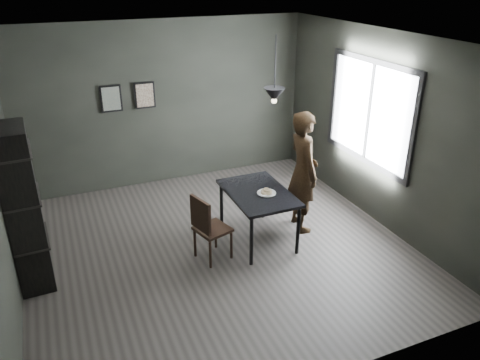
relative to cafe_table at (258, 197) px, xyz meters
name	(u,v)px	position (x,y,z in m)	size (l,w,h in m)	color
ground	(218,248)	(-0.60, 0.00, -0.67)	(5.00, 5.00, 0.00)	#34302D
back_wall	(166,104)	(-0.60, 2.50, 0.73)	(5.00, 0.10, 2.80)	black
ceiling	(213,39)	(-0.60, 0.00, 2.13)	(5.00, 5.00, 0.02)	silver
window_assembly	(369,112)	(1.87, 0.20, 0.93)	(0.04, 1.96, 1.56)	white
cafe_table	(258,197)	(0.00, 0.00, 0.00)	(0.80, 1.20, 0.75)	black
white_plate	(266,193)	(0.08, -0.10, 0.08)	(0.23, 0.23, 0.01)	white
donut_pile	(267,191)	(0.08, -0.10, 0.11)	(0.17, 0.17, 0.07)	beige
woman	(303,172)	(0.73, 0.08, 0.22)	(0.65, 0.43, 1.79)	black
wood_chair	(207,225)	(-0.82, -0.21, -0.14)	(0.50, 0.50, 0.93)	black
shelf_unit	(23,210)	(-2.92, 0.18, 0.33)	(0.38, 0.66, 1.99)	black
pendant_lamp	(274,95)	(0.25, 0.10, 1.38)	(0.28, 0.28, 0.86)	black
framed_print_left	(111,99)	(-1.50, 2.47, 0.93)	(0.34, 0.04, 0.44)	black
framed_print_right	(145,95)	(-0.95, 2.47, 0.93)	(0.34, 0.04, 0.44)	black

